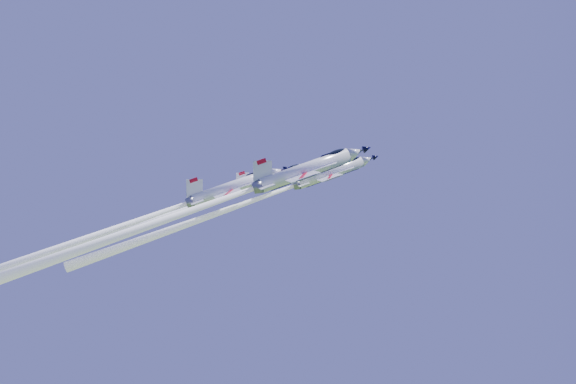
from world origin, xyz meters
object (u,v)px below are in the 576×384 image
(jet_lead, at_px, (237,206))
(jet_left, at_px, (195,206))
(jet_slot, at_px, (103,233))
(jet_right, at_px, (164,220))

(jet_lead, relative_size, jet_left, 1.20)
(jet_lead, height_order, jet_slot, jet_lead)
(jet_lead, bearing_deg, jet_slot, -86.65)
(jet_slot, bearing_deg, jet_left, 106.14)
(jet_left, xyz_separation_m, jet_slot, (-9.39, -10.34, -4.76))
(jet_slot, bearing_deg, jet_right, 54.72)
(jet_lead, relative_size, jet_slot, 0.81)
(jet_right, distance_m, jet_slot, 10.47)
(jet_left, distance_m, jet_right, 11.53)
(jet_left, relative_size, jet_slot, 0.67)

